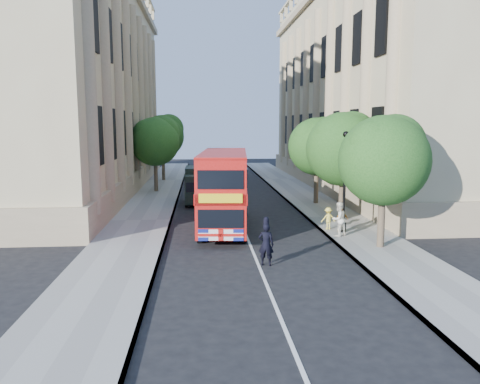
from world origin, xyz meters
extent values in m
plane|color=black|center=(0.00, 0.00, 0.00)|extent=(120.00, 120.00, 0.00)
cube|color=gray|center=(5.75, 10.00, 0.06)|extent=(3.50, 80.00, 0.12)
cube|color=gray|center=(-5.75, 10.00, 0.06)|extent=(3.50, 80.00, 0.12)
cube|color=tan|center=(13.80, 24.00, 9.00)|extent=(12.00, 38.00, 18.00)
cube|color=tan|center=(-13.80, 24.00, 9.00)|extent=(12.00, 38.00, 18.00)
cylinder|color=#473828|center=(5.80, 3.00, 1.43)|extent=(0.32, 0.32, 2.86)
sphere|color=#1C4818|center=(5.80, 3.00, 4.03)|extent=(4.00, 4.00, 4.00)
sphere|color=#1C4818|center=(6.40, 3.40, 4.68)|extent=(2.80, 2.80, 2.80)
sphere|color=#1C4818|center=(5.30, 2.70, 4.55)|extent=(2.60, 2.60, 2.60)
cylinder|color=#473828|center=(5.80, 9.00, 1.50)|extent=(0.32, 0.32, 2.99)
sphere|color=#1C4818|center=(5.80, 9.00, 4.22)|extent=(4.20, 4.20, 4.20)
sphere|color=#1C4818|center=(6.40, 9.40, 4.90)|extent=(2.94, 2.94, 2.94)
sphere|color=#1C4818|center=(5.30, 8.70, 4.76)|extent=(2.73, 2.73, 2.73)
cylinder|color=#473828|center=(5.80, 15.00, 1.45)|extent=(0.32, 0.32, 2.90)
sphere|color=#1C4818|center=(5.80, 15.00, 4.09)|extent=(4.00, 4.00, 4.00)
sphere|color=#1C4818|center=(6.40, 15.40, 4.75)|extent=(2.80, 2.80, 2.80)
sphere|color=#1C4818|center=(5.30, 14.70, 4.62)|extent=(2.60, 2.60, 2.60)
cylinder|color=#473828|center=(-6.00, 22.00, 1.50)|extent=(0.32, 0.32, 2.99)
sphere|color=#1C4818|center=(-6.00, 22.00, 4.22)|extent=(4.00, 4.00, 4.00)
sphere|color=#1C4818|center=(-5.40, 22.40, 4.90)|extent=(2.80, 2.80, 2.80)
sphere|color=#1C4818|center=(-6.50, 21.70, 4.76)|extent=(2.60, 2.60, 2.60)
cylinder|color=#473828|center=(-6.00, 30.00, 1.58)|extent=(0.32, 0.32, 3.17)
sphere|color=#1C4818|center=(-6.00, 30.00, 4.46)|extent=(4.20, 4.20, 4.20)
sphere|color=#1C4818|center=(-5.40, 30.40, 5.18)|extent=(2.94, 2.94, 2.94)
sphere|color=#1C4818|center=(-6.50, 29.70, 5.04)|extent=(2.73, 2.73, 2.73)
cylinder|color=black|center=(5.00, 6.00, 0.37)|extent=(0.30, 0.30, 0.50)
cylinder|color=black|center=(5.00, 6.00, 2.62)|extent=(0.14, 0.14, 5.00)
sphere|color=black|center=(5.00, 6.00, 5.12)|extent=(0.32, 0.32, 0.32)
cube|color=#AD100C|center=(-1.03, 7.84, 2.25)|extent=(3.06, 8.98, 3.66)
cube|color=black|center=(-1.03, 7.84, 1.44)|extent=(3.07, 8.43, 0.83)
cube|color=black|center=(-1.03, 7.84, 3.20)|extent=(3.07, 8.43, 0.83)
cube|color=yellow|center=(-1.41, 3.45, 2.36)|extent=(1.95, 0.25, 0.42)
cylinder|color=black|center=(-2.34, 4.83, 0.46)|extent=(0.34, 0.95, 0.93)
cylinder|color=black|center=(-0.26, 4.65, 0.46)|extent=(0.34, 0.95, 0.93)
cylinder|color=black|center=(-1.83, 10.84, 0.46)|extent=(0.34, 0.95, 0.93)
cylinder|color=black|center=(0.26, 10.66, 0.46)|extent=(0.34, 0.95, 0.93)
cube|color=black|center=(-2.45, 14.70, 1.24)|extent=(1.84, 1.66, 1.93)
cube|color=black|center=(-2.45, 13.92, 1.47)|extent=(1.66, 0.10, 0.64)
cube|color=black|center=(-2.45, 16.73, 1.43)|extent=(1.84, 2.94, 2.30)
cube|color=black|center=(-2.45, 16.17, 0.32)|extent=(1.66, 4.42, 0.23)
cylinder|color=black|center=(-3.27, 14.61, 0.37)|extent=(0.20, 0.74, 0.74)
cylinder|color=black|center=(-1.62, 14.61, 0.37)|extent=(0.20, 0.74, 0.74)
cylinder|color=black|center=(-3.28, 17.64, 0.37)|extent=(0.20, 0.74, 0.74)
cylinder|color=black|center=(-1.62, 17.65, 0.37)|extent=(0.20, 0.74, 0.74)
imported|color=black|center=(0.29, 1.00, 0.86)|extent=(0.72, 0.58, 1.72)
imported|color=white|center=(4.50, 5.15, 0.97)|extent=(1.04, 0.97, 1.70)
imported|color=orange|center=(4.94, 6.08, 0.74)|extent=(0.77, 0.43, 1.23)
imported|color=#EAD74F|center=(4.40, 6.70, 0.70)|extent=(0.79, 0.51, 1.17)
camera|label=1|loc=(-2.26, -17.02, 5.60)|focal=35.00mm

